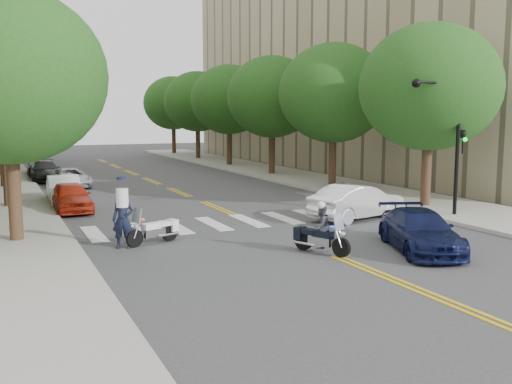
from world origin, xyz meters
TOP-DOWN VIEW (x-y plane):
  - ground at (0.00, 0.00)m, footprint 140.00×140.00m
  - sidewalk_right at (9.50, 22.00)m, footprint 5.00×60.00m
  - building_right at (26.00, 26.00)m, footprint 26.00×44.00m
  - tree_l_0 at (-8.80, 6.00)m, footprint 6.40×6.40m
  - tree_l_1 at (-8.80, 14.00)m, footprint 6.40×6.40m
  - tree_r_0 at (8.80, 6.00)m, footprint 6.40×6.40m
  - tree_r_1 at (8.80, 14.00)m, footprint 6.40×6.40m
  - tree_r_2 at (8.80, 22.00)m, footprint 6.40×6.40m
  - tree_r_3 at (8.80, 30.00)m, footprint 6.40×6.40m
  - tree_r_4 at (8.80, 38.00)m, footprint 6.40×6.40m
  - tree_r_5 at (8.80, 46.00)m, footprint 6.40×6.40m
  - traffic_signal_pole at (7.72, 3.50)m, footprint 2.82×0.42m
  - motorcycle_police at (-0.23, 0.56)m, footprint 1.05×1.94m
  - motorcycle_parked at (-4.49, 4.09)m, footprint 1.95×0.94m
  - officer_standing at (-5.67, 3.83)m, footprint 0.81×0.68m
  - convertible at (4.26, 4.96)m, footprint 4.70×2.57m
  - sedan_blue at (2.87, -0.50)m, footprint 3.31×4.80m
  - parked_car_a at (-6.30, 11.92)m, footprint 1.62×3.95m
  - parked_car_b at (-6.30, 14.50)m, footprint 1.59×4.18m
  - parked_car_c at (-5.20, 21.04)m, footprint 2.27×4.20m
  - parked_car_d at (-6.30, 25.23)m, footprint 1.91×4.56m
  - parked_car_e at (-6.30, 29.50)m, footprint 2.04×4.38m

SIDE VIEW (x-z plane):
  - ground at x=0.00m, z-range 0.00..0.00m
  - sidewalk_right at x=9.50m, z-range 0.00..0.15m
  - motorcycle_parked at x=-4.49m, z-range -0.20..1.10m
  - parked_car_c at x=-5.20m, z-range 0.00..1.12m
  - sedan_blue at x=2.87m, z-range 0.00..1.29m
  - parked_car_d at x=-6.30m, z-range 0.00..1.32m
  - parked_car_a at x=-6.30m, z-range 0.00..1.34m
  - parked_car_b at x=-6.30m, z-range 0.00..1.36m
  - parked_car_e at x=-6.30m, z-range 0.00..1.45m
  - convertible at x=4.26m, z-range 0.00..1.47m
  - motorcycle_police at x=-0.23m, z-range -0.09..1.57m
  - officer_standing at x=-5.67m, z-range 0.00..1.89m
  - traffic_signal_pole at x=7.72m, z-range 0.72..6.72m
  - tree_l_0 at x=-8.80m, z-range 1.33..9.78m
  - tree_l_1 at x=-8.80m, z-range 1.33..9.78m
  - tree_r_0 at x=8.80m, z-range 1.33..9.78m
  - tree_r_1 at x=8.80m, z-range 1.33..9.78m
  - tree_r_2 at x=8.80m, z-range 1.33..9.78m
  - tree_r_3 at x=8.80m, z-range 1.33..9.78m
  - tree_r_4 at x=8.80m, z-range 1.33..9.78m
  - tree_r_5 at x=8.80m, z-range 1.33..9.78m
  - building_right at x=26.00m, z-range 0.00..22.00m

